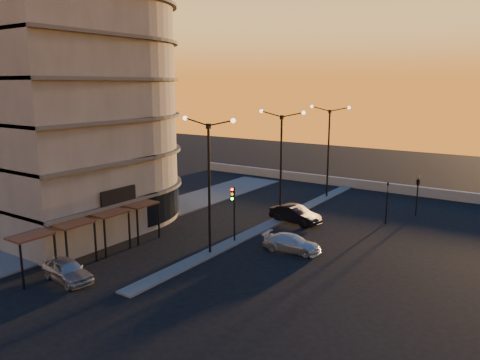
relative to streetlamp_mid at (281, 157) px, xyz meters
name	(u,v)px	position (x,y,z in m)	size (l,w,h in m)	color
ground	(210,254)	(0.00, -10.00, -5.59)	(120.00, 120.00, 0.00)	black
sidewalk_west	(144,216)	(-10.50, -6.00, -5.53)	(5.00, 40.00, 0.12)	#52524F
median	(280,219)	(0.00, 0.00, -5.53)	(1.20, 36.00, 0.12)	#52524F
parapet	(365,185)	(2.00, 16.00, -5.09)	(44.00, 0.50, 1.00)	gray
building	(72,80)	(-14.00, -9.97, 6.32)	(14.35, 17.08, 25.00)	#645F58
streetlamp_near	(209,175)	(0.00, -10.00, 0.00)	(4.32, 0.32, 9.51)	black
streetlamp_mid	(281,157)	(0.00, 0.00, 0.00)	(4.32, 0.32, 9.51)	black
streetlamp_far	(329,144)	(0.00, 10.00, 0.00)	(4.32, 0.32, 9.51)	black
traffic_light_main	(233,205)	(0.00, -7.13, -2.70)	(0.28, 0.44, 4.25)	black
signal_east_a	(387,202)	(8.00, 4.00, -3.66)	(0.13, 0.16, 3.60)	black
signal_east_b	(418,182)	(9.50, 8.00, -2.49)	(0.42, 1.99, 3.60)	black
car_hatchback	(67,270)	(-4.34, -18.43, -4.92)	(1.60, 3.97, 1.35)	gray
car_sedan	(295,214)	(1.50, -0.06, -4.84)	(1.59, 4.56, 1.50)	black
car_wagon	(292,243)	(4.50, -6.36, -4.99)	(1.69, 4.17, 1.21)	#B3B7BC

